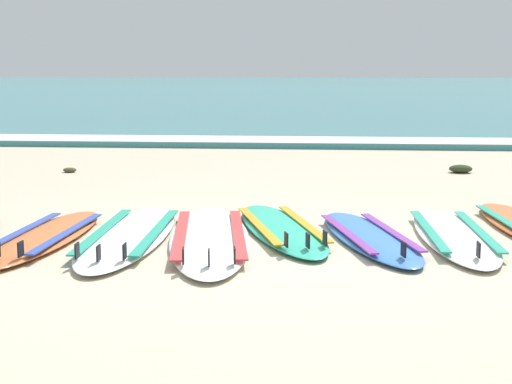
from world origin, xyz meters
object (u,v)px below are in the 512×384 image
surfboard_4 (281,228)px  surfboard_2 (130,235)px  surfboard_3 (210,238)px  surfboard_5 (369,237)px  surfboard_6 (454,235)px  surfboard_1 (44,237)px

surfboard_4 → surfboard_2: bearing=-163.9°
surfboard_3 → surfboard_5: bearing=6.2°
surfboard_2 → surfboard_4: size_ratio=1.10×
surfboard_3 → surfboard_5: same height
surfboard_2 → surfboard_6: bearing=4.9°
surfboard_1 → surfboard_3: same height
surfboard_1 → surfboard_4: 1.97m
surfboard_2 → surfboard_5: size_ratio=1.17×
surfboard_1 → surfboard_2: bearing=9.3°
surfboard_3 → surfboard_6: same height
surfboard_1 → surfboard_5: size_ratio=1.02×
surfboard_1 → surfboard_3: (1.35, 0.07, -0.00)m
surfboard_6 → surfboard_3: bearing=-172.4°
surfboard_4 → surfboard_6: size_ratio=1.00×
surfboard_1 → surfboard_6: same height
surfboard_3 → surfboard_4: bearing=35.0°
surfboard_1 → surfboard_3: bearing=3.1°
surfboard_4 → surfboard_6: (1.43, -0.13, -0.00)m
surfboard_2 → surfboard_3: (0.67, -0.04, -0.00)m
surfboard_4 → surfboard_5: bearing=-19.3°
surfboard_2 → surfboard_5: 1.97m
surfboard_1 → surfboard_6: bearing=5.8°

